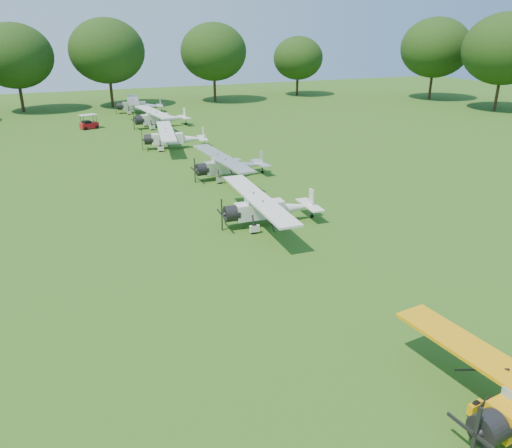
{
  "coord_description": "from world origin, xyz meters",
  "views": [
    {
      "loc": [
        -11.59,
        -23.97,
        11.61
      ],
      "look_at": [
        -1.78,
        -0.27,
        1.4
      ],
      "focal_mm": 35.0,
      "sensor_mm": 36.0,
      "label": 1
    }
  ],
  "objects_px": {
    "aircraft_4": "(228,164)",
    "aircraft_6": "(159,117)",
    "aircraft_7": "(138,104)",
    "aircraft_5": "(172,137)",
    "golf_cart": "(89,124)",
    "aircraft_3": "(267,207)"
  },
  "relations": [
    {
      "from": "aircraft_4",
      "to": "aircraft_6",
      "type": "xyz_separation_m",
      "value": [
        -0.47,
        23.93,
        0.12
      ]
    },
    {
      "from": "aircraft_4",
      "to": "aircraft_7",
      "type": "xyz_separation_m",
      "value": [
        -0.95,
        35.95,
        0.06
      ]
    },
    {
      "from": "aircraft_5",
      "to": "golf_cart",
      "type": "distance_m",
      "value": 15.72
    },
    {
      "from": "aircraft_3",
      "to": "aircraft_4",
      "type": "relative_size",
      "value": 1.01
    },
    {
      "from": "aircraft_5",
      "to": "aircraft_7",
      "type": "distance_m",
      "value": 23.81
    },
    {
      "from": "aircraft_3",
      "to": "aircraft_6",
      "type": "height_order",
      "value": "aircraft_6"
    },
    {
      "from": "aircraft_6",
      "to": "aircraft_7",
      "type": "distance_m",
      "value": 12.03
    },
    {
      "from": "aircraft_4",
      "to": "aircraft_6",
      "type": "relative_size",
      "value": 0.91
    },
    {
      "from": "aircraft_4",
      "to": "aircraft_5",
      "type": "bearing_deg",
      "value": 94.36
    },
    {
      "from": "aircraft_4",
      "to": "aircraft_7",
      "type": "height_order",
      "value": "aircraft_7"
    },
    {
      "from": "aircraft_7",
      "to": "aircraft_3",
      "type": "bearing_deg",
      "value": -82.39
    },
    {
      "from": "aircraft_7",
      "to": "golf_cart",
      "type": "distance_m",
      "value": 12.36
    },
    {
      "from": "aircraft_4",
      "to": "aircraft_5",
      "type": "relative_size",
      "value": 0.96
    },
    {
      "from": "golf_cart",
      "to": "aircraft_3",
      "type": "bearing_deg",
      "value": -95.64
    },
    {
      "from": "aircraft_7",
      "to": "golf_cart",
      "type": "relative_size",
      "value": 4.73
    },
    {
      "from": "aircraft_7",
      "to": "aircraft_6",
      "type": "bearing_deg",
      "value": -79.77
    },
    {
      "from": "aircraft_3",
      "to": "aircraft_7",
      "type": "relative_size",
      "value": 0.96
    },
    {
      "from": "aircraft_4",
      "to": "aircraft_5",
      "type": "distance_m",
      "value": 12.26
    },
    {
      "from": "aircraft_4",
      "to": "golf_cart",
      "type": "height_order",
      "value": "aircraft_4"
    },
    {
      "from": "golf_cart",
      "to": "aircraft_5",
      "type": "bearing_deg",
      "value": -80.89
    },
    {
      "from": "aircraft_6",
      "to": "aircraft_7",
      "type": "relative_size",
      "value": 1.04
    },
    {
      "from": "aircraft_3",
      "to": "aircraft_4",
      "type": "distance_m",
      "value": 10.69
    }
  ]
}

